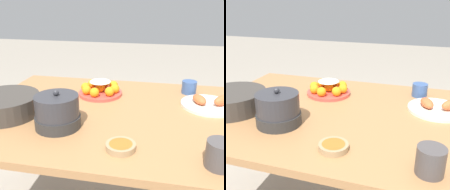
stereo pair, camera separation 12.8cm
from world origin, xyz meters
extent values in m
cylinder|color=#A87547|center=(0.65, -0.41, 0.34)|extent=(0.06, 0.06, 0.68)
cube|color=#A87547|center=(0.00, 0.00, 0.70)|extent=(1.39, 0.92, 0.03)
cylinder|color=#E04C42|center=(0.17, -0.20, 0.72)|extent=(0.23, 0.23, 0.02)
sphere|color=orange|center=(0.25, -0.19, 0.75)|extent=(0.05, 0.05, 0.05)
sphere|color=orange|center=(0.23, -0.14, 0.75)|extent=(0.05, 0.05, 0.05)
sphere|color=orange|center=(0.18, -0.12, 0.75)|extent=(0.05, 0.05, 0.05)
sphere|color=orange|center=(0.11, -0.14, 0.75)|extent=(0.05, 0.05, 0.05)
sphere|color=orange|center=(0.09, -0.19, 0.75)|extent=(0.05, 0.05, 0.05)
sphere|color=orange|center=(0.10, -0.24, 0.75)|extent=(0.05, 0.05, 0.05)
sphere|color=orange|center=(0.16, -0.27, 0.75)|extent=(0.05, 0.05, 0.05)
sphere|color=orange|center=(0.23, -0.25, 0.75)|extent=(0.05, 0.05, 0.05)
ellipsoid|color=white|center=(0.17, -0.20, 0.78)|extent=(0.11, 0.11, 0.02)
sphere|color=orange|center=(0.17, -0.20, 0.75)|extent=(0.05, 0.05, 0.05)
cylinder|color=#3D3833|center=(0.52, 0.13, 0.75)|extent=(0.30, 0.30, 0.09)
cylinder|color=brown|center=(0.52, 0.13, 0.79)|extent=(0.25, 0.25, 0.01)
cylinder|color=tan|center=(-0.03, 0.31, 0.72)|extent=(0.10, 0.10, 0.02)
cylinder|color=#B26623|center=(-0.03, 0.31, 0.73)|extent=(0.08, 0.08, 0.01)
cylinder|color=silver|center=(-0.38, -0.14, 0.72)|extent=(0.26, 0.26, 0.01)
ellipsoid|color=#E06033|center=(-0.33, -0.14, 0.74)|extent=(0.08, 0.11, 0.04)
ellipsoid|color=#E06033|center=(-0.44, -0.14, 0.75)|extent=(0.11, 0.10, 0.05)
cylinder|color=#38568E|center=(-0.30, -0.31, 0.74)|extent=(0.08, 0.08, 0.07)
cylinder|color=#4C4747|center=(-0.34, 0.35, 0.75)|extent=(0.09, 0.09, 0.09)
cylinder|color=#2D2D2D|center=(0.25, 0.19, 0.73)|extent=(0.18, 0.18, 0.05)
cylinder|color=#333338|center=(0.25, 0.19, 0.80)|extent=(0.17, 0.17, 0.09)
sphere|color=#333338|center=(0.25, 0.19, 0.86)|extent=(0.02, 0.02, 0.02)
camera|label=1|loc=(-0.16, 1.08, 1.21)|focal=42.00mm
camera|label=2|loc=(-0.28, 1.05, 1.21)|focal=42.00mm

